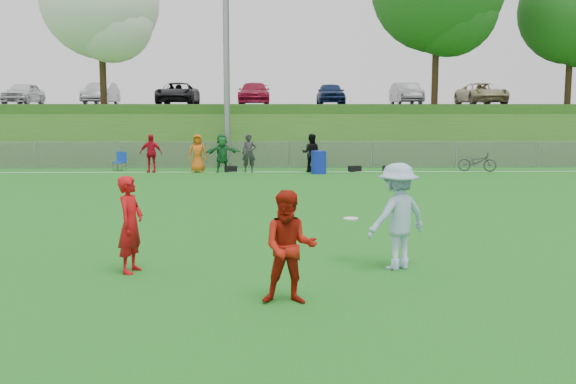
{
  "coord_description": "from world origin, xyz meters",
  "views": [
    {
      "loc": [
        -0.77,
        -10.48,
        2.74
      ],
      "look_at": [
        -0.52,
        0.5,
        1.33
      ],
      "focal_mm": 40.0,
      "sensor_mm": 36.0,
      "label": 1
    }
  ],
  "objects_px": {
    "player_red_left": "(131,224)",
    "player_blue": "(397,216)",
    "recycling_bin": "(319,162)",
    "player_red_center": "(290,247)",
    "frisbee": "(351,219)",
    "bicycle": "(477,162)"
  },
  "relations": [
    {
      "from": "player_blue",
      "to": "frisbee",
      "type": "distance_m",
      "value": 0.92
    },
    {
      "from": "player_red_left",
      "to": "player_blue",
      "type": "xyz_separation_m",
      "value": [
        4.55,
        0.14,
        0.1
      ]
    },
    {
      "from": "player_blue",
      "to": "bicycle",
      "type": "relative_size",
      "value": 1.1
    },
    {
      "from": "frisbee",
      "to": "player_blue",
      "type": "bearing_deg",
      "value": -35.74
    },
    {
      "from": "player_red_center",
      "to": "player_blue",
      "type": "xyz_separation_m",
      "value": [
        1.91,
        1.97,
        0.11
      ]
    },
    {
      "from": "player_red_left",
      "to": "recycling_bin",
      "type": "relative_size",
      "value": 1.66
    },
    {
      "from": "player_blue",
      "to": "recycling_bin",
      "type": "bearing_deg",
      "value": -119.63
    },
    {
      "from": "bicycle",
      "to": "frisbee",
      "type": "bearing_deg",
      "value": 171.47
    },
    {
      "from": "player_red_left",
      "to": "player_blue",
      "type": "height_order",
      "value": "player_blue"
    },
    {
      "from": "player_red_left",
      "to": "recycling_bin",
      "type": "height_order",
      "value": "player_red_left"
    },
    {
      "from": "player_red_center",
      "to": "player_red_left",
      "type": "bearing_deg",
      "value": 146.95
    },
    {
      "from": "frisbee",
      "to": "player_red_left",
      "type": "bearing_deg",
      "value": -170.07
    },
    {
      "from": "player_red_center",
      "to": "player_blue",
      "type": "relative_size",
      "value": 0.88
    },
    {
      "from": "bicycle",
      "to": "player_blue",
      "type": "bearing_deg",
      "value": 174.15
    },
    {
      "from": "player_red_left",
      "to": "player_blue",
      "type": "bearing_deg",
      "value": -75.28
    },
    {
      "from": "player_red_left",
      "to": "player_red_center",
      "type": "bearing_deg",
      "value": -111.7
    },
    {
      "from": "player_red_left",
      "to": "frisbee",
      "type": "distance_m",
      "value": 3.87
    },
    {
      "from": "player_blue",
      "to": "player_red_center",
      "type": "bearing_deg",
      "value": 15.64
    },
    {
      "from": "player_red_left",
      "to": "frisbee",
      "type": "relative_size",
      "value": 6.08
    },
    {
      "from": "player_red_left",
      "to": "recycling_bin",
      "type": "xyz_separation_m",
      "value": [
        4.39,
        16.97,
        -0.33
      ]
    },
    {
      "from": "player_blue",
      "to": "frisbee",
      "type": "xyz_separation_m",
      "value": [
        -0.74,
        0.53,
        -0.13
      ]
    },
    {
      "from": "player_red_center",
      "to": "player_blue",
      "type": "bearing_deg",
      "value": 47.5
    }
  ]
}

